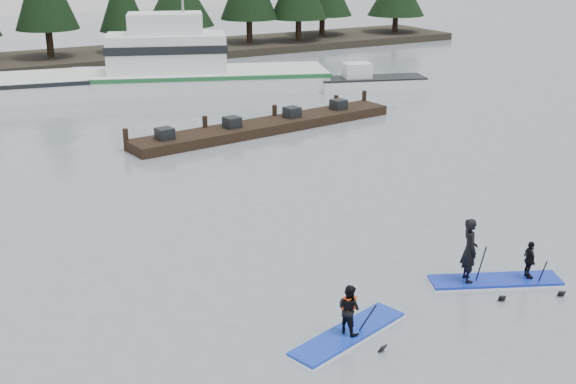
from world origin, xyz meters
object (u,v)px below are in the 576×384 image
fishing_boat_medium (192,80)px  paddleboard_solo (349,321)px  floating_dock (267,126)px  paddleboard_duo (489,263)px

fishing_boat_medium → paddleboard_solo: bearing=-84.3°
floating_dock → paddleboard_duo: paddleboard_duo is taller
floating_dock → paddleboard_duo: size_ratio=3.93×
floating_dock → paddleboard_solo: paddleboard_solo is taller
fishing_boat_medium → floating_dock: fishing_boat_medium is taller
fishing_boat_medium → paddleboard_duo: 28.64m
fishing_boat_medium → paddleboard_duo: (-2.85, -28.50, -0.04)m
fishing_boat_medium → paddleboard_solo: size_ratio=4.70×
paddleboard_duo → paddleboard_solo: bearing=-150.1°
fishing_boat_medium → paddleboard_duo: size_ratio=4.50×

